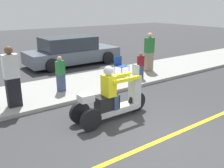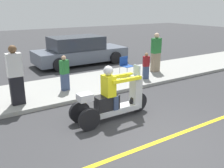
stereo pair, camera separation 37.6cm
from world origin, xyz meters
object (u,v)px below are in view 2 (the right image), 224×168
motorcycle_trike (112,100)px  spectator_far_back (65,74)px  spectator_end_of_line (16,76)px  spectator_near_curb (146,66)px  folding_chair_set_back (126,64)px  spectator_with_child (156,53)px  parked_car_lot_right (79,51)px

motorcycle_trike → spectator_far_back: (-0.27, 2.63, 0.17)m
spectator_end_of_line → spectator_near_curb: spectator_end_of_line is taller
motorcycle_trike → folding_chair_set_back: bearing=49.2°
spectator_with_child → spectator_end_of_line: bearing=-173.1°
spectator_end_of_line → spectator_with_child: (6.16, 0.75, -0.03)m
motorcycle_trike → spectator_far_back: size_ratio=1.88×
motorcycle_trike → spectator_end_of_line: spectator_end_of_line is taller
spectator_end_of_line → spectator_near_curb: 5.03m
folding_chair_set_back → spectator_near_curb: bearing=-59.4°
spectator_near_curb → parked_car_lot_right: parked_car_lot_right is taller
spectator_end_of_line → spectator_far_back: bearing=14.8°
motorcycle_trike → spectator_end_of_line: (-1.98, 2.18, 0.44)m
spectator_far_back → parked_car_lot_right: (2.45, 3.98, -0.02)m
spectator_with_child → spectator_near_curb: size_ratio=1.61×
spectator_with_child → spectator_far_back: 4.47m
motorcycle_trike → spectator_near_curb: motorcycle_trike is taller
motorcycle_trike → spectator_near_curb: (3.04, 2.22, 0.09)m
motorcycle_trike → spectator_end_of_line: bearing=132.2°
spectator_end_of_line → spectator_with_child: 6.21m
spectator_end_of_line → spectator_far_back: size_ratio=1.45×
parked_car_lot_right → folding_chair_set_back: bearing=-83.5°
spectator_with_child → spectator_far_back: size_ratio=1.39×
motorcycle_trike → parked_car_lot_right: motorcycle_trike is taller
spectator_end_of_line → motorcycle_trike: bearing=-47.8°
spectator_far_back → motorcycle_trike: bearing=-84.1°
spectator_near_curb → parked_car_lot_right: size_ratio=0.22×
spectator_far_back → folding_chair_set_back: 2.88m
spectator_far_back → spectator_near_curb: size_ratio=1.16×
spectator_near_curb → folding_chair_set_back: size_ratio=1.30×
spectator_far_back → spectator_end_of_line: bearing=-165.2°
folding_chair_set_back → spectator_end_of_line: bearing=-169.9°
motorcycle_trike → folding_chair_set_back: size_ratio=2.83×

